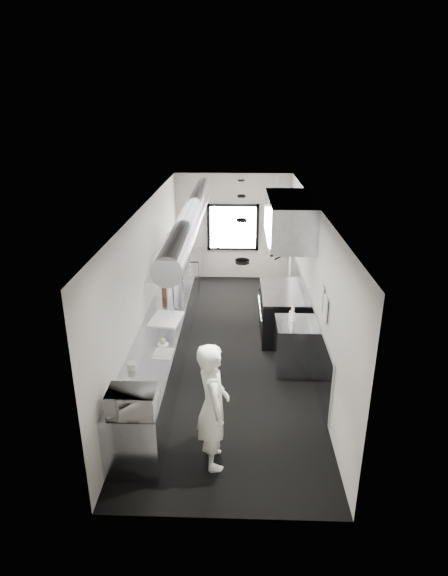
# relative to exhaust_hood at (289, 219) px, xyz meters

# --- Properties ---
(floor) EXTENTS (3.00, 8.00, 0.01)m
(floor) POSITION_rel_exhaust_hood_xyz_m (-1.10, -0.70, -2.39)
(floor) COLOR black
(floor) RESTS_ON ground
(ceiling) EXTENTS (3.00, 8.00, 0.01)m
(ceiling) POSITION_rel_exhaust_hood_xyz_m (-1.10, -0.70, 0.41)
(ceiling) COLOR beige
(ceiling) RESTS_ON wall_back
(wall_back) EXTENTS (3.00, 0.02, 2.80)m
(wall_back) POSITION_rel_exhaust_hood_xyz_m (-1.10, 3.30, -0.99)
(wall_back) COLOR #B6B3AD
(wall_back) RESTS_ON floor
(wall_front) EXTENTS (3.00, 0.02, 2.80)m
(wall_front) POSITION_rel_exhaust_hood_xyz_m (-1.10, -4.70, -0.99)
(wall_front) COLOR #B6B3AD
(wall_front) RESTS_ON floor
(wall_left) EXTENTS (0.02, 8.00, 2.80)m
(wall_left) POSITION_rel_exhaust_hood_xyz_m (-2.60, -0.70, -0.99)
(wall_left) COLOR #B6B3AD
(wall_left) RESTS_ON floor
(wall_right) EXTENTS (0.02, 8.00, 2.80)m
(wall_right) POSITION_rel_exhaust_hood_xyz_m (0.40, -0.70, -0.99)
(wall_right) COLOR #B6B3AD
(wall_right) RESTS_ON floor
(wall_cladding) EXTENTS (0.03, 5.50, 1.10)m
(wall_cladding) POSITION_rel_exhaust_hood_xyz_m (0.38, -0.40, -1.84)
(wall_cladding) COLOR #8E949B
(wall_cladding) RESTS_ON wall_right
(hvac_duct) EXTENTS (0.40, 6.40, 0.40)m
(hvac_duct) POSITION_rel_exhaust_hood_xyz_m (-1.80, -0.30, 0.16)
(hvac_duct) COLOR gray
(hvac_duct) RESTS_ON ceiling
(service_window) EXTENTS (1.36, 0.05, 1.25)m
(service_window) POSITION_rel_exhaust_hood_xyz_m (-1.10, 3.26, -0.99)
(service_window) COLOR white
(service_window) RESTS_ON wall_back
(exhaust_hood) EXTENTS (0.81, 2.20, 0.88)m
(exhaust_hood) POSITION_rel_exhaust_hood_xyz_m (0.00, 0.00, 0.00)
(exhaust_hood) COLOR #8E949B
(exhaust_hood) RESTS_ON ceiling
(prep_counter) EXTENTS (0.70, 6.00, 0.90)m
(prep_counter) POSITION_rel_exhaust_hood_xyz_m (-2.25, -1.20, -1.94)
(prep_counter) COLOR #8E949B
(prep_counter) RESTS_ON floor
(pass_shelf) EXTENTS (0.45, 3.00, 0.68)m
(pass_shelf) POSITION_rel_exhaust_hood_xyz_m (-2.29, 0.30, -0.86)
(pass_shelf) COLOR #8E949B
(pass_shelf) RESTS_ON prep_counter
(range) EXTENTS (0.88, 1.60, 0.94)m
(range) POSITION_rel_exhaust_hood_xyz_m (-0.06, 0.00, -1.92)
(range) COLOR black
(range) RESTS_ON floor
(bottle_station) EXTENTS (0.65, 0.80, 0.90)m
(bottle_station) POSITION_rel_exhaust_hood_xyz_m (0.05, -1.40, -1.94)
(bottle_station) COLOR #8E949B
(bottle_station) RESTS_ON floor
(far_work_table) EXTENTS (0.70, 1.20, 0.90)m
(far_work_table) POSITION_rel_exhaust_hood_xyz_m (-2.25, 2.50, -1.94)
(far_work_table) COLOR #8E949B
(far_work_table) RESTS_ON floor
(notice_sheet_a) EXTENTS (0.02, 0.28, 0.38)m
(notice_sheet_a) POSITION_rel_exhaust_hood_xyz_m (0.37, -1.90, -0.79)
(notice_sheet_a) COLOR beige
(notice_sheet_a) RESTS_ON wall_right
(notice_sheet_b) EXTENTS (0.02, 0.28, 0.38)m
(notice_sheet_b) POSITION_rel_exhaust_hood_xyz_m (0.37, -2.25, -0.84)
(notice_sheet_b) COLOR beige
(notice_sheet_b) RESTS_ON wall_right
(line_cook) EXTENTS (0.54, 0.71, 1.74)m
(line_cook) POSITION_rel_exhaust_hood_xyz_m (-1.24, -3.78, -1.52)
(line_cook) COLOR silver
(line_cook) RESTS_ON floor
(microwave) EXTENTS (0.55, 0.42, 0.33)m
(microwave) POSITION_rel_exhaust_hood_xyz_m (-2.21, -4.00, -1.33)
(microwave) COLOR silver
(microwave) RESTS_ON prep_counter
(deli_tub_a) EXTENTS (0.13, 0.13, 0.09)m
(deli_tub_a) POSITION_rel_exhaust_hood_xyz_m (-2.41, -3.43, -1.44)
(deli_tub_a) COLOR #A5AC9E
(deli_tub_a) RESTS_ON prep_counter
(deli_tub_b) EXTENTS (0.18, 0.18, 0.10)m
(deli_tub_b) POSITION_rel_exhaust_hood_xyz_m (-2.44, -2.98, -1.44)
(deli_tub_b) COLOR #A5AC9E
(deli_tub_b) RESTS_ON prep_counter
(newspaper) EXTENTS (0.31, 0.37, 0.01)m
(newspaper) POSITION_rel_exhaust_hood_xyz_m (-2.07, -2.54, -1.49)
(newspaper) COLOR silver
(newspaper) RESTS_ON prep_counter
(small_plate) EXTENTS (0.20, 0.20, 0.01)m
(small_plate) POSITION_rel_exhaust_hood_xyz_m (-2.11, -2.25, -1.48)
(small_plate) COLOR white
(small_plate) RESTS_ON prep_counter
(pastry) EXTENTS (0.10, 0.10, 0.10)m
(pastry) POSITION_rel_exhaust_hood_xyz_m (-2.11, -2.25, -1.43)
(pastry) COLOR tan
(pastry) RESTS_ON small_plate
(cutting_board) EXTENTS (0.58, 0.73, 0.02)m
(cutting_board) POSITION_rel_exhaust_hood_xyz_m (-2.20, -1.33, -1.48)
(cutting_board) COLOR silver
(cutting_board) RESTS_ON prep_counter
(knife_block) EXTENTS (0.11, 0.21, 0.22)m
(knife_block) POSITION_rel_exhaust_hood_xyz_m (-2.38, -0.27, -1.38)
(knife_block) COLOR brown
(knife_block) RESTS_ON prep_counter
(plate_stack_a) EXTENTS (0.34, 0.34, 0.30)m
(plate_stack_a) POSITION_rel_exhaust_hood_xyz_m (-2.27, -0.57, -0.67)
(plate_stack_a) COLOR white
(plate_stack_a) RESTS_ON pass_shelf
(plate_stack_b) EXTENTS (0.24, 0.24, 0.29)m
(plate_stack_b) POSITION_rel_exhaust_hood_xyz_m (-2.32, -0.14, -0.68)
(plate_stack_b) COLOR white
(plate_stack_b) RESTS_ON pass_shelf
(plate_stack_c) EXTENTS (0.35, 0.35, 0.38)m
(plate_stack_c) POSITION_rel_exhaust_hood_xyz_m (-2.31, 0.61, -0.63)
(plate_stack_c) COLOR white
(plate_stack_c) RESTS_ON pass_shelf
(plate_stack_d) EXTENTS (0.23, 0.23, 0.34)m
(plate_stack_d) POSITION_rel_exhaust_hood_xyz_m (-2.28, 0.87, -0.65)
(plate_stack_d) COLOR white
(plate_stack_d) RESTS_ON pass_shelf
(squeeze_bottle_a) EXTENTS (0.07, 0.07, 0.18)m
(squeeze_bottle_a) POSITION_rel_exhaust_hood_xyz_m (-0.03, -1.66, -1.40)
(squeeze_bottle_a) COLOR silver
(squeeze_bottle_a) RESTS_ON bottle_station
(squeeze_bottle_b) EXTENTS (0.07, 0.07, 0.17)m
(squeeze_bottle_b) POSITION_rel_exhaust_hood_xyz_m (-0.01, -1.54, -1.40)
(squeeze_bottle_b) COLOR silver
(squeeze_bottle_b) RESTS_ON bottle_station
(squeeze_bottle_c) EXTENTS (0.08, 0.08, 0.19)m
(squeeze_bottle_c) POSITION_rel_exhaust_hood_xyz_m (0.01, -1.39, -1.40)
(squeeze_bottle_c) COLOR silver
(squeeze_bottle_c) RESTS_ON bottle_station
(squeeze_bottle_d) EXTENTS (0.07, 0.07, 0.17)m
(squeeze_bottle_d) POSITION_rel_exhaust_hood_xyz_m (-0.02, -1.28, -1.41)
(squeeze_bottle_d) COLOR silver
(squeeze_bottle_d) RESTS_ON bottle_station
(squeeze_bottle_e) EXTENTS (0.06, 0.06, 0.18)m
(squeeze_bottle_e) POSITION_rel_exhaust_hood_xyz_m (0.04, -1.08, -1.40)
(squeeze_bottle_e) COLOR silver
(squeeze_bottle_e) RESTS_ON bottle_station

